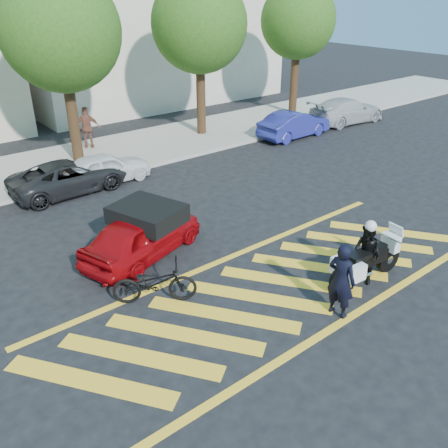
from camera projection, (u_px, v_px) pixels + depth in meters
ground at (276, 288)px, 11.92m from camera, size 90.00×90.00×0.00m
sidewalk at (79, 161)px, 20.23m from camera, size 60.00×5.00×0.15m
crosswalk at (275, 289)px, 11.90m from camera, size 12.33×4.00×0.01m
building_right at (146, 8)px, 29.05m from camera, size 16.00×8.00×11.00m
tree_center at (63, 35)px, 18.07m from camera, size 4.60×4.60×7.56m
tree_right at (201, 28)px, 21.72m from camera, size 4.40×4.40×7.41m
tree_far_right at (299, 23)px, 25.39m from camera, size 4.00×4.00×7.10m
officer_bike at (341, 280)px, 10.59m from camera, size 0.54×0.73×1.85m
bicycle at (154, 283)px, 11.21m from camera, size 2.06×1.66×1.05m
police_motorcycle at (366, 261)px, 11.96m from camera, size 2.44×0.81×1.08m
officer_moto at (366, 254)px, 11.85m from camera, size 0.67×0.83×1.60m
red_convertible at (143, 235)px, 13.08m from camera, size 4.12×2.68×1.31m
parked_mid_left at (69, 177)px, 17.21m from camera, size 4.29×2.09×1.17m
parked_mid_right at (105, 168)px, 18.00m from camera, size 3.49×1.48×1.18m
parked_right at (294, 124)px, 23.34m from camera, size 4.01×1.50×1.31m
parked_far_right at (347, 111)px, 25.80m from camera, size 4.75×2.22×1.34m
pedestrian_right at (87, 128)px, 21.23m from camera, size 1.18×0.90×1.87m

